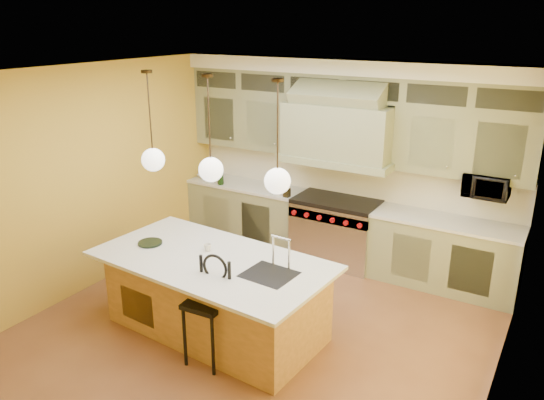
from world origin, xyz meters
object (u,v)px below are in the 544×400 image
Objects in this scene: range at (336,230)px; kitchen_island at (216,294)px; counter_stool at (209,304)px; microwave at (487,186)px.

kitchen_island reaches higher than range.
range is at bearing 84.62° from kitchen_island.
kitchen_island reaches higher than counter_stool.
kitchen_island is 3.57m from microwave.
microwave is (2.34, 2.50, 0.98)m from kitchen_island.
microwave reaches higher than kitchen_island.
kitchen_island is 5.02× the size of microwave.
counter_stool is at bearing -124.78° from microwave.
counter_stool is 3.72m from microwave.
counter_stool is (0.27, -0.48, 0.19)m from kitchen_island.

